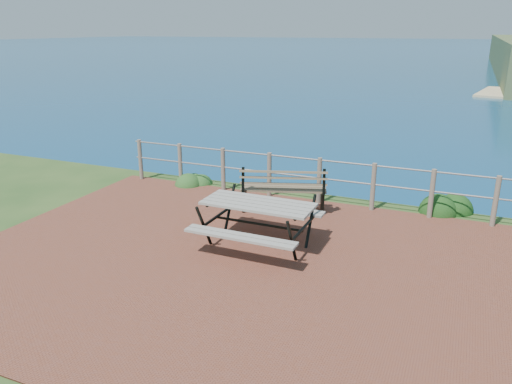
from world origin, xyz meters
TOP-DOWN VIEW (x-y plane):
  - ground at (0.00, 0.00)m, footprint 10.00×7.00m
  - ocean at (0.00, 200.00)m, footprint 1200.00×1200.00m
  - safety_railing at (0.00, 3.35)m, footprint 9.40×0.10m
  - picnic_table at (-0.33, 0.75)m, footprint 1.90×1.64m
  - park_bench at (-0.53, 2.57)m, footprint 1.79×0.96m
  - shrub_lip_west at (-3.16, 3.61)m, footprint 0.78×0.78m
  - shrub_lip_east at (2.52, 3.80)m, footprint 0.85×0.85m

SIDE VIEW (x-z plane):
  - ground at x=0.00m, z-range -0.06..0.06m
  - ocean at x=0.00m, z-range 0.00..0.00m
  - shrub_lip_west at x=-3.16m, z-range -0.27..0.27m
  - shrub_lip_east at x=2.52m, z-range -0.31..0.31m
  - picnic_table at x=-0.33m, z-range 0.11..0.91m
  - safety_railing at x=0.00m, z-range 0.07..1.07m
  - park_bench at x=-0.53m, z-range 0.16..1.14m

